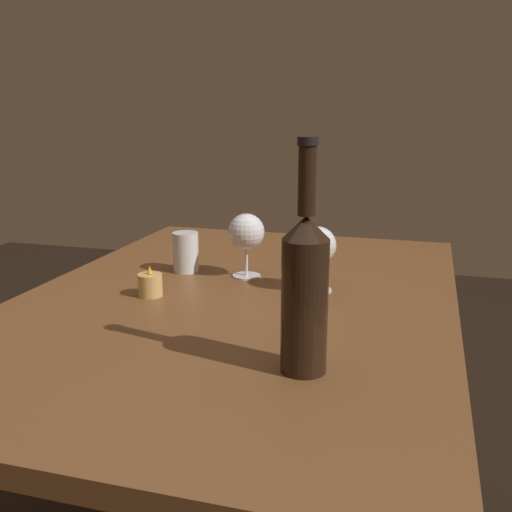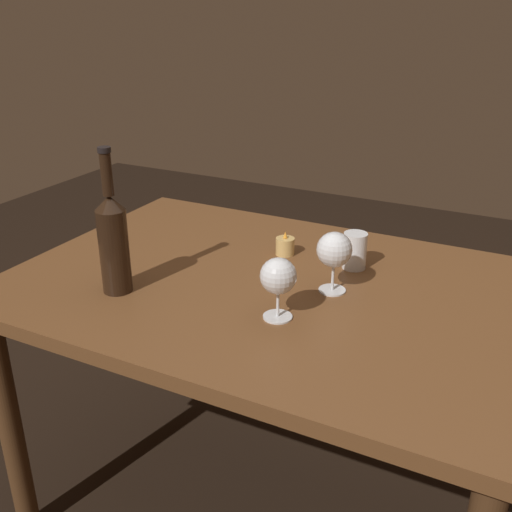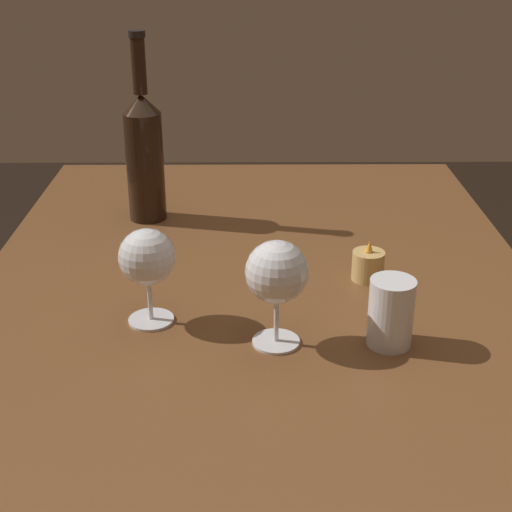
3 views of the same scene
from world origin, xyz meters
TOP-DOWN VIEW (x-y plane):
  - dining_table at (0.00, 0.00)m, footprint 1.30×0.90m
  - wine_glass_left at (0.09, -0.16)m, footprint 0.08×0.08m
  - wine_glass_right at (0.15, 0.02)m, footprint 0.09×0.09m
  - wine_bottle at (-0.31, -0.21)m, footprint 0.07×0.07m
  - water_tumbler at (0.15, 0.18)m, footprint 0.06×0.06m
  - votive_candle at (-0.05, 0.18)m, footprint 0.05×0.05m

SIDE VIEW (x-z plane):
  - dining_table at x=0.00m, z-range 0.28..1.02m
  - votive_candle at x=-0.05m, z-range 0.73..0.80m
  - water_tumbler at x=0.15m, z-range 0.74..0.83m
  - wine_glass_left at x=0.09m, z-range 0.77..0.91m
  - wine_glass_right at x=0.15m, z-range 0.77..0.92m
  - wine_bottle at x=-0.31m, z-range 0.70..1.05m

